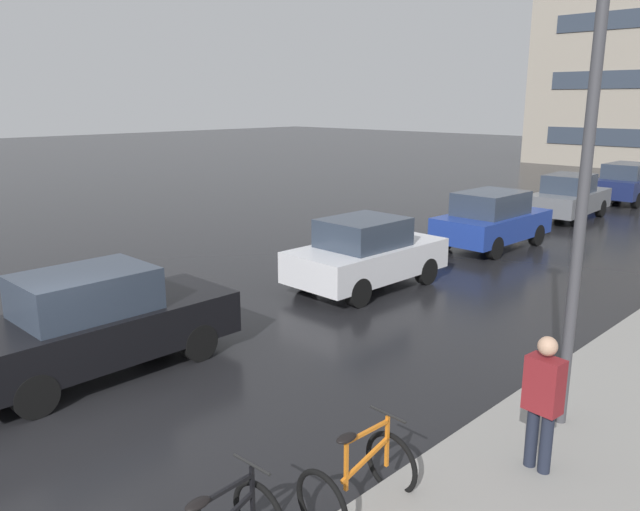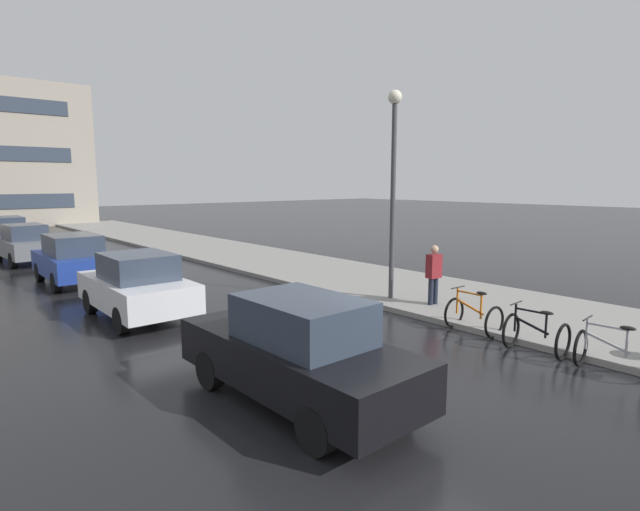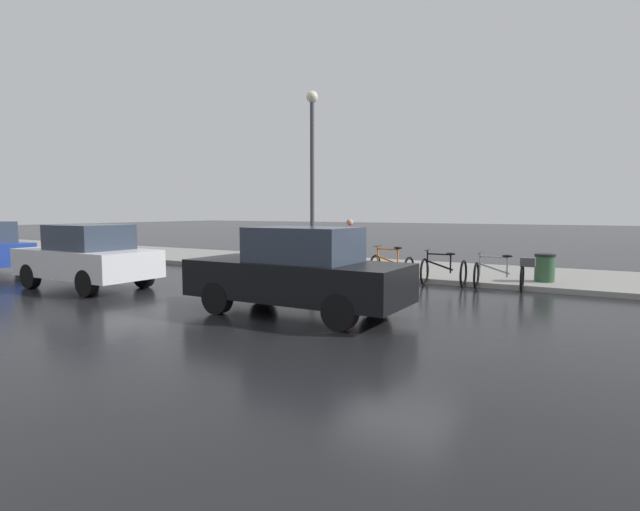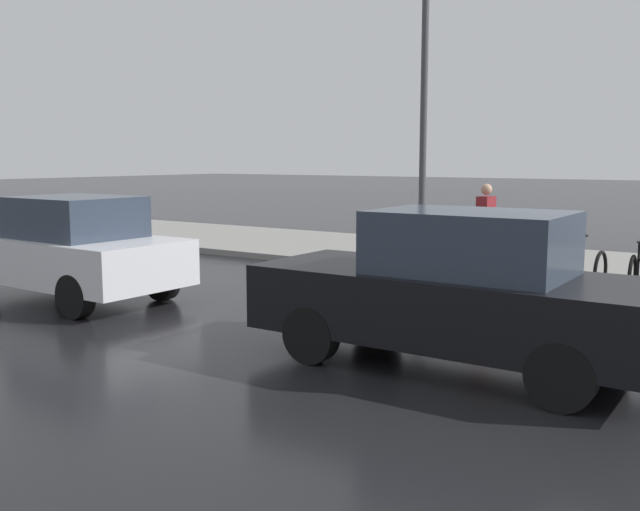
% 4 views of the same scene
% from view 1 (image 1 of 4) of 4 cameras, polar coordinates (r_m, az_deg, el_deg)
% --- Properties ---
extents(ground_plane, '(140.00, 140.00, 0.00)m').
position_cam_1_polar(ground_plane, '(9.02, -22.45, -15.49)').
color(ground_plane, black).
extents(bicycle_third, '(0.77, 1.15, 1.01)m').
position_cam_1_polar(bicycle_third, '(6.98, 3.54, -19.74)').
color(bicycle_third, black).
rests_on(bicycle_third, ground).
extents(car_black, '(1.74, 4.41, 1.71)m').
position_cam_1_polar(car_black, '(10.59, -19.78, -5.84)').
color(car_black, black).
rests_on(car_black, ground).
extents(car_white, '(1.90, 3.93, 1.66)m').
position_cam_1_polar(car_white, '(14.49, 4.24, 0.17)').
color(car_white, silver).
rests_on(car_white, ground).
extents(car_blue, '(1.89, 3.94, 1.69)m').
position_cam_1_polar(car_blue, '(19.14, 15.44, 3.18)').
color(car_blue, navy).
rests_on(car_blue, ground).
extents(car_grey, '(1.92, 4.18, 1.66)m').
position_cam_1_polar(car_grey, '(24.72, 21.82, 4.97)').
color(car_grey, slate).
rests_on(car_grey, ground).
extents(car_navy, '(1.85, 3.85, 1.69)m').
position_cam_1_polar(car_navy, '(29.76, 26.30, 5.98)').
color(car_navy, navy).
rests_on(car_navy, ground).
extents(pedestrian, '(0.42, 0.28, 1.76)m').
position_cam_1_polar(pedestrian, '(7.62, 19.68, -12.40)').
color(pedestrian, '#1E2333').
rests_on(pedestrian, ground).
extents(streetlamp, '(0.38, 0.38, 5.91)m').
position_cam_1_polar(streetlamp, '(8.16, 23.35, 9.43)').
color(streetlamp, '#424247').
rests_on(streetlamp, ground).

